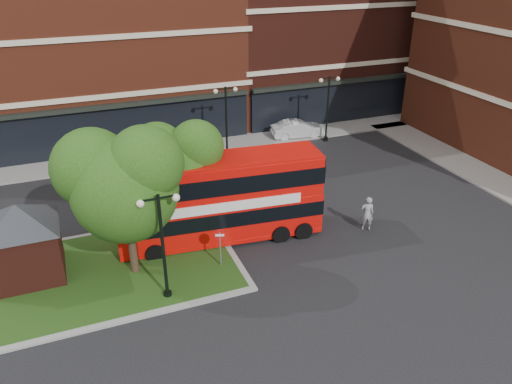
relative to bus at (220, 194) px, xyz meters
name	(u,v)px	position (x,y,z in m)	size (l,w,h in m)	color
ground	(286,272)	(1.85, -4.00, -2.57)	(120.00, 120.00, 0.00)	black
pavement_far	(193,149)	(1.85, 12.50, -2.51)	(44.00, 3.00, 0.12)	slate
terrace_far_left	(58,42)	(-6.15, 20.00, 4.43)	(26.00, 12.00, 14.00)	maroon
terrace_far_right	(319,14)	(15.85, 20.00, 5.43)	(18.00, 12.00, 16.00)	#471911
traffic_island	(101,273)	(-6.15, -1.00, -2.50)	(12.60, 7.60, 0.15)	gray
kiosk	(21,233)	(-9.15, 0.00, -0.25)	(6.51, 6.51, 3.60)	#471911
tree_island_west	(121,180)	(-4.74, -1.42, 2.23)	(5.40, 4.71, 7.21)	#2D2116
tree_island_east	(178,160)	(-1.73, 1.06, 1.67)	(4.46, 3.90, 6.29)	#2D2116
lamp_island	(162,242)	(-3.65, -3.80, 0.26)	(1.72, 0.36, 5.00)	black
lamp_far_left	(226,118)	(3.85, 10.50, 0.26)	(1.72, 0.36, 5.00)	black
lamp_far_right	(328,105)	(11.85, 10.50, 0.26)	(1.72, 0.36, 5.00)	black
bus	(220,194)	(0.00, 0.00, 0.00)	(10.43, 3.33, 3.91)	red
woman	(367,213)	(7.46, -2.00, -1.60)	(0.70, 0.46, 1.93)	gray
car_silver	(187,147)	(1.15, 11.52, -1.93)	(1.51, 3.75, 1.28)	#9FA1A6
car_white	(298,129)	(10.17, 12.00, -1.89)	(1.43, 4.11, 1.36)	white
no_entry_sign	(220,241)	(-0.82, -2.50, -1.08)	(0.56, 0.24, 2.08)	slate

